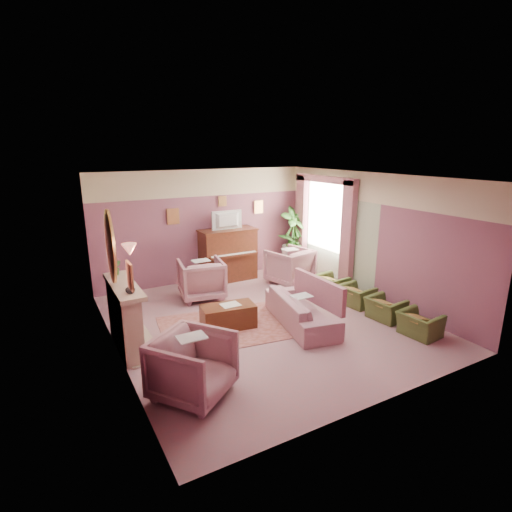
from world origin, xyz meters
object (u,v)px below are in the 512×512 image
olive_chair_c (356,293)px  side_table (291,258)px  coffee_table (228,317)px  piano (228,255)px  olive_chair_a (420,321)px  olive_chair_b (385,305)px  sofa (301,304)px  television (228,219)px  floral_armchair_left (201,277)px  floral_armchair_front (193,363)px  olive_chair_d (332,282)px  floral_armchair_right (290,264)px

olive_chair_c → side_table: bearing=85.2°
coffee_table → piano: bearing=64.6°
side_table → olive_chair_a: bearing=-93.0°
side_table → olive_chair_b: bearing=-93.7°
sofa → television: bearing=91.4°
coffee_table → olive_chair_c: size_ratio=1.46×
floral_armchair_left → olive_chair_c: size_ratio=1.45×
olive_chair_c → olive_chair_a: bearing=-90.0°
coffee_table → floral_armchair_front: (-1.33, -1.71, 0.27)m
coffee_table → olive_chair_d: bearing=9.2°
piano → floral_armchair_left: (-1.08, -0.88, -0.16)m
television → olive_chair_d: bearing=-51.5°
television → olive_chair_b: (1.65, -3.71, -1.30)m
sofa → olive_chair_d: sofa is taller
olive_chair_a → olive_chair_d: same height
floral_armchair_left → olive_chair_a: 4.61m
television → olive_chair_a: (1.65, -4.53, -1.30)m
coffee_table → sofa: (1.30, -0.53, 0.18)m
side_table → sofa: bearing=-121.0°
floral_armchair_right → olive_chair_c: size_ratio=1.45×
olive_chair_a → floral_armchair_front: bearing=176.1°
television → olive_chair_c: bearing=-60.3°
olive_chair_a → side_table: (0.24, 4.50, 0.05)m
television → floral_armchair_left: 1.76m
coffee_table → television: bearing=64.1°
piano → olive_chair_a: (1.65, -4.58, -0.35)m
sofa → olive_chair_a: bearing=-42.9°
floral_armchair_front → olive_chair_a: (4.22, -0.29, -0.20)m
floral_armchair_left → sofa: bearing=-62.6°
television → side_table: 2.27m
coffee_table → olive_chair_b: size_ratio=1.46×
television → floral_armchair_front: television is taller
floral_armchair_left → side_table: (2.97, 0.79, -0.14)m
olive_chair_d → side_table: size_ratio=0.98×
floral_armchair_left → olive_chair_b: 3.98m
television → floral_armchair_left: bearing=-142.6°
floral_armchair_right → olive_chair_c: (0.43, -1.94, -0.20)m
piano → coffee_table: bearing=-115.4°
sofa → floral_armchair_right: 2.40m
olive_chair_d → television: bearing=128.5°
floral_armchair_right → sofa: bearing=-118.5°
floral_armchair_front → olive_chair_d: floral_armchair_front is taller
floral_armchair_left → olive_chair_c: bearing=-37.0°
floral_armchair_left → floral_armchair_front: bearing=-113.4°
olive_chair_b → coffee_table: bearing=157.8°
floral_armchair_right → olive_chair_d: size_ratio=1.45×
piano → television: size_ratio=1.75×
floral_armchair_right → olive_chair_a: (0.43, -3.58, -0.20)m
olive_chair_d → floral_armchair_front: bearing=-152.7°
olive_chair_a → olive_chair_d: size_ratio=1.00×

